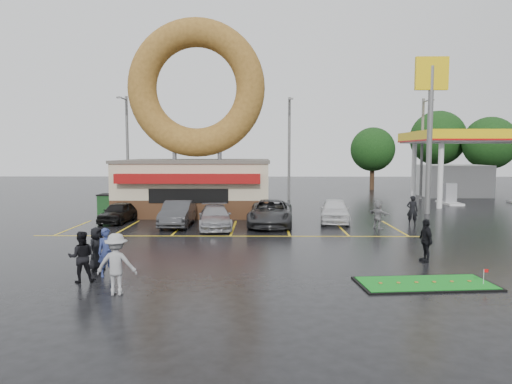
{
  "coord_description": "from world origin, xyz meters",
  "views": [
    {
      "loc": [
        1.58,
        -19.31,
        4.23
      ],
      "look_at": [
        1.29,
        3.86,
        2.2
      ],
      "focal_mm": 32.0,
      "sensor_mm": 36.0,
      "label": 1
    }
  ],
  "objects_px": {
    "streetlight_right": "(422,146)",
    "car_dgrey": "(178,213)",
    "car_silver": "(215,217)",
    "dumpster": "(113,205)",
    "streetlight_mid": "(289,146)",
    "putting_green": "(425,283)",
    "donut_shop": "(197,149)",
    "car_white": "(335,210)",
    "person_blue": "(107,252)",
    "person_cameraman": "(426,240)",
    "gas_station": "(472,158)",
    "shell_sign": "(431,105)",
    "car_grey": "(271,213)",
    "streetlight_left": "(127,146)",
    "car_black": "(118,212)"
  },
  "relations": [
    {
      "from": "streetlight_right",
      "to": "car_dgrey",
      "type": "relative_size",
      "value": 2.05
    },
    {
      "from": "car_silver",
      "to": "dumpster",
      "type": "relative_size",
      "value": 2.41
    },
    {
      "from": "streetlight_mid",
      "to": "putting_green",
      "type": "bearing_deg",
      "value": -83.77
    },
    {
      "from": "donut_shop",
      "to": "car_white",
      "type": "xyz_separation_m",
      "value": [
        8.99,
        -4.97,
        -3.74
      ]
    },
    {
      "from": "person_blue",
      "to": "car_silver",
      "type": "bearing_deg",
      "value": 41.82
    },
    {
      "from": "person_cameraman",
      "to": "gas_station",
      "type": "bearing_deg",
      "value": 146.52
    },
    {
      "from": "shell_sign",
      "to": "dumpster",
      "type": "height_order",
      "value": "shell_sign"
    },
    {
      "from": "car_silver",
      "to": "dumpster",
      "type": "distance_m",
      "value": 9.52
    },
    {
      "from": "car_grey",
      "to": "car_silver",
      "type": "bearing_deg",
      "value": -159.55
    },
    {
      "from": "dumpster",
      "to": "streetlight_mid",
      "type": "bearing_deg",
      "value": 37.78
    },
    {
      "from": "car_silver",
      "to": "car_grey",
      "type": "bearing_deg",
      "value": 9.7
    },
    {
      "from": "shell_sign",
      "to": "car_dgrey",
      "type": "height_order",
      "value": "shell_sign"
    },
    {
      "from": "streetlight_left",
      "to": "person_blue",
      "type": "distance_m",
      "value": 25.16
    },
    {
      "from": "car_dgrey",
      "to": "car_white",
      "type": "bearing_deg",
      "value": 8.78
    },
    {
      "from": "streetlight_right",
      "to": "person_blue",
      "type": "bearing_deg",
      "value": -127.11
    },
    {
      "from": "car_dgrey",
      "to": "streetlight_right",
      "type": "bearing_deg",
      "value": 38.53
    },
    {
      "from": "person_blue",
      "to": "gas_station",
      "type": "bearing_deg",
      "value": 13.53
    },
    {
      "from": "car_black",
      "to": "car_white",
      "type": "xyz_separation_m",
      "value": [
        13.05,
        0.18,
        0.11
      ]
    },
    {
      "from": "streetlight_mid",
      "to": "dumpster",
      "type": "distance_m",
      "value": 16.22
    },
    {
      "from": "shell_sign",
      "to": "car_dgrey",
      "type": "relative_size",
      "value": 2.41
    },
    {
      "from": "streetlight_left",
      "to": "putting_green",
      "type": "xyz_separation_m",
      "value": [
        16.82,
        -24.88,
        -4.75
      ]
    },
    {
      "from": "gas_station",
      "to": "putting_green",
      "type": "height_order",
      "value": "gas_station"
    },
    {
      "from": "streetlight_left",
      "to": "car_white",
      "type": "bearing_deg",
      "value": -36.69
    },
    {
      "from": "donut_shop",
      "to": "car_grey",
      "type": "bearing_deg",
      "value": -50.66
    },
    {
      "from": "streetlight_left",
      "to": "streetlight_mid",
      "type": "relative_size",
      "value": 1.0
    },
    {
      "from": "donut_shop",
      "to": "person_blue",
      "type": "xyz_separation_m",
      "value": [
        -0.69,
        -17.08,
        -3.63
      ]
    },
    {
      "from": "dumpster",
      "to": "car_black",
      "type": "bearing_deg",
      "value": -66.48
    },
    {
      "from": "person_blue",
      "to": "person_cameraman",
      "type": "height_order",
      "value": "person_blue"
    },
    {
      "from": "car_dgrey",
      "to": "streetlight_mid",
      "type": "bearing_deg",
      "value": 63.19
    },
    {
      "from": "donut_shop",
      "to": "putting_green",
      "type": "bearing_deg",
      "value": -61.29
    },
    {
      "from": "shell_sign",
      "to": "putting_green",
      "type": "relative_size",
      "value": 2.37
    },
    {
      "from": "donut_shop",
      "to": "streetlight_left",
      "type": "xyz_separation_m",
      "value": [
        -7.0,
        6.95,
        0.32
      ]
    },
    {
      "from": "shell_sign",
      "to": "person_cameraman",
      "type": "relative_size",
      "value": 6.38
    },
    {
      "from": "streetlight_left",
      "to": "car_silver",
      "type": "relative_size",
      "value": 2.07
    },
    {
      "from": "streetlight_mid",
      "to": "car_grey",
      "type": "bearing_deg",
      "value": -97.64
    },
    {
      "from": "gas_station",
      "to": "car_grey",
      "type": "distance_m",
      "value": 23.03
    },
    {
      "from": "streetlight_mid",
      "to": "putting_green",
      "type": "xyz_separation_m",
      "value": [
        2.82,
        -25.88,
        -4.75
      ]
    },
    {
      "from": "shell_sign",
      "to": "streetlight_mid",
      "type": "distance_m",
      "value": 12.93
    },
    {
      "from": "car_dgrey",
      "to": "putting_green",
      "type": "relative_size",
      "value": 0.98
    },
    {
      "from": "car_black",
      "to": "streetlight_mid",
      "type": "bearing_deg",
      "value": 55.28
    },
    {
      "from": "car_silver",
      "to": "car_white",
      "type": "relative_size",
      "value": 1.02
    },
    {
      "from": "streetlight_left",
      "to": "streetlight_right",
      "type": "height_order",
      "value": "same"
    },
    {
      "from": "shell_sign",
      "to": "putting_green",
      "type": "height_order",
      "value": "shell_sign"
    },
    {
      "from": "gas_station",
      "to": "dumpster",
      "type": "xyz_separation_m",
      "value": [
        -28.59,
        -9.38,
        -3.05
      ]
    },
    {
      "from": "person_blue",
      "to": "streetlight_mid",
      "type": "bearing_deg",
      "value": 39.84
    },
    {
      "from": "person_cameraman",
      "to": "dumpster",
      "type": "xyz_separation_m",
      "value": [
        -16.52,
        13.41,
        -0.18
      ]
    },
    {
      "from": "car_grey",
      "to": "person_blue",
      "type": "xyz_separation_m",
      "value": [
        -5.79,
        -10.86,
        0.1
      ]
    },
    {
      "from": "streetlight_mid",
      "to": "car_black",
      "type": "bearing_deg",
      "value": -130.18
    },
    {
      "from": "streetlight_mid",
      "to": "streetlight_right",
      "type": "distance_m",
      "value": 12.04
    },
    {
      "from": "car_black",
      "to": "car_white",
      "type": "bearing_deg",
      "value": 6.23
    }
  ]
}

